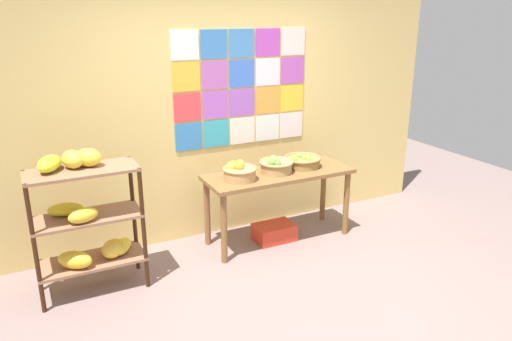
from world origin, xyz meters
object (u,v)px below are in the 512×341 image
(display_table, at_px, (279,182))
(fruit_basket_right, at_px, (239,172))
(banana_shelf_unit, at_px, (86,215))
(produce_crate_under_table, at_px, (274,232))
(fruit_basket_left, at_px, (302,161))
(fruit_basket_back_right, at_px, (276,165))

(display_table, bearing_deg, fruit_basket_right, -176.85)
(display_table, distance_m, fruit_basket_right, 0.49)
(banana_shelf_unit, bearing_deg, fruit_basket_right, 4.05)
(display_table, bearing_deg, produce_crate_under_table, -169.67)
(fruit_basket_right, xyz_separation_m, fruit_basket_left, (0.77, 0.08, -0.02))
(fruit_basket_right, xyz_separation_m, fruit_basket_back_right, (0.42, 0.03, -0.00))
(display_table, relative_size, fruit_basket_right, 4.63)
(produce_crate_under_table, bearing_deg, banana_shelf_unit, -176.34)
(fruit_basket_back_right, distance_m, produce_crate_under_table, 0.73)
(fruit_basket_left, xyz_separation_m, produce_crate_under_table, (-0.36, -0.07, -0.71))
(fruit_basket_left, xyz_separation_m, fruit_basket_back_right, (-0.34, -0.05, 0.02))
(fruit_basket_right, relative_size, fruit_basket_back_right, 0.95)
(fruit_basket_left, height_order, fruit_basket_back_right, fruit_basket_back_right)
(banana_shelf_unit, relative_size, fruit_basket_left, 3.17)
(fruit_basket_right, bearing_deg, fruit_basket_left, 6.03)
(display_table, xyz_separation_m, produce_crate_under_table, (-0.05, -0.01, -0.55))
(display_table, height_order, fruit_basket_right, fruit_basket_right)
(display_table, xyz_separation_m, fruit_basket_right, (-0.46, -0.03, 0.18))
(fruit_basket_left, bearing_deg, fruit_basket_right, -173.97)
(banana_shelf_unit, xyz_separation_m, display_table, (1.90, 0.13, -0.05))
(produce_crate_under_table, bearing_deg, fruit_basket_right, -177.75)
(fruit_basket_right, height_order, produce_crate_under_table, fruit_basket_right)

